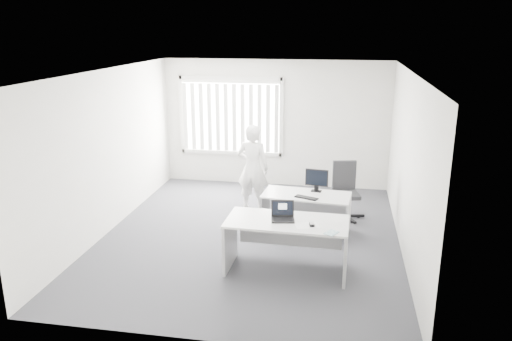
% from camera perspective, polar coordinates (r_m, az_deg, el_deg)
% --- Properties ---
extents(ground, '(6.00, 6.00, 0.00)m').
position_cam_1_polar(ground, '(8.66, -0.62, -7.53)').
color(ground, '#414247').
rests_on(ground, ground).
extents(wall_back, '(5.00, 0.02, 2.80)m').
position_cam_1_polar(wall_back, '(11.09, 2.21, 5.35)').
color(wall_back, silver).
rests_on(wall_back, ground).
extents(wall_front, '(5.00, 0.02, 2.80)m').
position_cam_1_polar(wall_front, '(5.43, -6.51, -6.54)').
color(wall_front, silver).
rests_on(wall_front, ground).
extents(wall_left, '(0.02, 6.00, 2.80)m').
position_cam_1_polar(wall_left, '(8.99, -16.52, 2.10)').
color(wall_left, silver).
rests_on(wall_left, ground).
extents(wall_right, '(0.02, 6.00, 2.80)m').
position_cam_1_polar(wall_right, '(8.14, 16.93, 0.61)').
color(wall_right, silver).
rests_on(wall_right, ground).
extents(ceiling, '(5.00, 6.00, 0.02)m').
position_cam_1_polar(ceiling, '(7.96, -0.68, 11.24)').
color(ceiling, white).
rests_on(ceiling, wall_back).
extents(window, '(2.32, 0.06, 1.76)m').
position_cam_1_polar(window, '(11.20, -2.91, 6.23)').
color(window, silver).
rests_on(window, wall_back).
extents(blinds, '(2.20, 0.10, 1.50)m').
position_cam_1_polar(blinds, '(11.15, -2.98, 6.03)').
color(blinds, white).
rests_on(blinds, wall_back).
extents(desk_near, '(1.77, 0.87, 0.80)m').
position_cam_1_polar(desk_near, '(7.30, 3.54, -7.35)').
color(desk_near, silver).
rests_on(desk_near, ground).
extents(desk_far, '(1.56, 0.84, 0.68)m').
position_cam_1_polar(desk_far, '(8.74, 5.74, -3.90)').
color(desk_far, silver).
rests_on(desk_far, ground).
extents(office_chair, '(0.73, 0.73, 1.06)m').
position_cam_1_polar(office_chair, '(9.53, 10.12, -3.40)').
color(office_chair, black).
rests_on(office_chair, ground).
extents(person, '(0.67, 0.48, 1.71)m').
position_cam_1_polar(person, '(9.59, -0.37, 0.27)').
color(person, silver).
rests_on(person, ground).
extents(laptop, '(0.37, 0.34, 0.26)m').
position_cam_1_polar(laptop, '(7.16, 3.10, -4.78)').
color(laptop, black).
rests_on(laptop, desk_near).
extents(paper_sheet, '(0.38, 0.33, 0.00)m').
position_cam_1_polar(paper_sheet, '(7.07, 5.83, -6.24)').
color(paper_sheet, white).
rests_on(paper_sheet, desk_near).
extents(mouse, '(0.09, 0.12, 0.05)m').
position_cam_1_polar(mouse, '(7.05, 6.41, -6.11)').
color(mouse, silver).
rests_on(mouse, paper_sheet).
extents(booklet, '(0.22, 0.24, 0.01)m').
position_cam_1_polar(booklet, '(6.85, 8.62, -7.06)').
color(booklet, white).
rests_on(booklet, desk_near).
extents(keyboard, '(0.42, 0.27, 0.02)m').
position_cam_1_polar(keyboard, '(8.49, 5.78, -3.10)').
color(keyboard, black).
rests_on(keyboard, desk_far).
extents(monitor, '(0.41, 0.17, 0.40)m').
position_cam_1_polar(monitor, '(8.79, 6.95, -1.13)').
color(monitor, black).
rests_on(monitor, desk_far).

